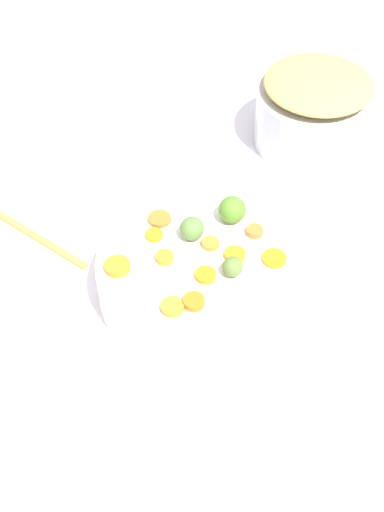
# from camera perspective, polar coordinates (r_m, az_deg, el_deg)

# --- Properties ---
(tabletop) EXTENTS (2.40, 2.40, 0.02)m
(tabletop) POSITION_cam_1_polar(r_m,az_deg,el_deg) (1.12, -1.27, -2.18)
(tabletop) COLOR white
(tabletop) RESTS_ON ground
(serving_bowl_carrots) EXTENTS (0.29, 0.29, 0.08)m
(serving_bowl_carrots) POSITION_cam_1_polar(r_m,az_deg,el_deg) (1.07, 0.00, -1.70)
(serving_bowl_carrots) COLOR white
(serving_bowl_carrots) RESTS_ON tabletop
(metal_pot) EXTENTS (0.22, 0.22, 0.11)m
(metal_pot) POSITION_cam_1_polar(r_m,az_deg,el_deg) (1.35, 9.89, 11.09)
(metal_pot) COLOR #B5B8C0
(metal_pot) RESTS_ON tabletop
(stuffing_mound) EXTENTS (0.20, 0.20, 0.04)m
(stuffing_mound) POSITION_cam_1_polar(r_m,az_deg,el_deg) (1.31, 10.32, 13.67)
(stuffing_mound) COLOR tan
(stuffing_mound) RESTS_ON metal_pot
(carrot_slice_0) EXTENTS (0.04, 0.04, 0.01)m
(carrot_slice_0) POSITION_cam_1_polar(r_m,az_deg,el_deg) (0.98, 0.14, -3.76)
(carrot_slice_0) COLOR orange
(carrot_slice_0) RESTS_ON serving_bowl_carrots
(carrot_slice_1) EXTENTS (0.05, 0.05, 0.01)m
(carrot_slice_1) POSITION_cam_1_polar(r_m,az_deg,el_deg) (1.10, -2.67, 3.04)
(carrot_slice_1) COLOR orange
(carrot_slice_1) RESTS_ON serving_bowl_carrots
(carrot_slice_2) EXTENTS (0.05, 0.05, 0.01)m
(carrot_slice_2) POSITION_cam_1_polar(r_m,az_deg,el_deg) (1.05, 6.74, -0.20)
(carrot_slice_2) COLOR orange
(carrot_slice_2) RESTS_ON serving_bowl_carrots
(carrot_slice_3) EXTENTS (0.03, 0.03, 0.01)m
(carrot_slice_3) POSITION_cam_1_polar(r_m,az_deg,el_deg) (0.98, -1.62, -4.18)
(carrot_slice_3) COLOR orange
(carrot_slice_3) RESTS_ON serving_bowl_carrots
(carrot_slice_4) EXTENTS (0.04, 0.04, 0.01)m
(carrot_slice_4) POSITION_cam_1_polar(r_m,az_deg,el_deg) (1.06, 1.52, 0.99)
(carrot_slice_4) COLOR orange
(carrot_slice_4) RESTS_ON serving_bowl_carrots
(carrot_slice_5) EXTENTS (0.04, 0.04, 0.01)m
(carrot_slice_5) POSITION_cam_1_polar(r_m,az_deg,el_deg) (1.05, 3.53, 0.10)
(carrot_slice_5) COLOR orange
(carrot_slice_5) RESTS_ON serving_bowl_carrots
(carrot_slice_6) EXTENTS (0.03, 0.03, 0.01)m
(carrot_slice_6) POSITION_cam_1_polar(r_m,az_deg,el_deg) (1.04, -2.24, -0.13)
(carrot_slice_6) COLOR orange
(carrot_slice_6) RESTS_ON serving_bowl_carrots
(carrot_slice_7) EXTENTS (0.04, 0.04, 0.01)m
(carrot_slice_7) POSITION_cam_1_polar(r_m,az_deg,el_deg) (1.02, 1.11, -1.57)
(carrot_slice_7) COLOR orange
(carrot_slice_7) RESTS_ON serving_bowl_carrots
(carrot_slice_8) EXTENTS (0.04, 0.04, 0.01)m
(carrot_slice_8) POSITION_cam_1_polar(r_m,az_deg,el_deg) (1.07, -3.11, 1.72)
(carrot_slice_8) COLOR orange
(carrot_slice_8) RESTS_ON serving_bowl_carrots
(carrot_slice_9) EXTENTS (0.04, 0.04, 0.01)m
(carrot_slice_9) POSITION_cam_1_polar(r_m,az_deg,el_deg) (1.08, 5.14, 2.03)
(carrot_slice_9) COLOR orange
(carrot_slice_9) RESTS_ON serving_bowl_carrots
(carrot_slice_10) EXTENTS (0.05, 0.05, 0.01)m
(carrot_slice_10) POSITION_cam_1_polar(r_m,az_deg,el_deg) (1.03, -6.12, -0.85)
(carrot_slice_10) COLOR orange
(carrot_slice_10) RESTS_ON serving_bowl_carrots
(brussels_sprout_0) EXTENTS (0.03, 0.03, 0.03)m
(brussels_sprout_0) POSITION_cam_1_polar(r_m,az_deg,el_deg) (1.01, 3.34, -0.88)
(brussels_sprout_0) COLOR #5B7736
(brussels_sprout_0) RESTS_ON serving_bowl_carrots
(brussels_sprout_1) EXTENTS (0.04, 0.04, 0.04)m
(brussels_sprout_1) POSITION_cam_1_polar(r_m,az_deg,el_deg) (1.06, 0.00, 2.26)
(brussels_sprout_1) COLOR #59813C
(brussels_sprout_1) RESTS_ON serving_bowl_carrots
(brussels_sprout_2) EXTENTS (0.04, 0.04, 0.04)m
(brussels_sprout_2) POSITION_cam_1_polar(r_m,az_deg,el_deg) (1.09, 3.31, 3.81)
(brussels_sprout_2) COLOR #528629
(brussels_sprout_2) RESTS_ON serving_bowl_carrots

